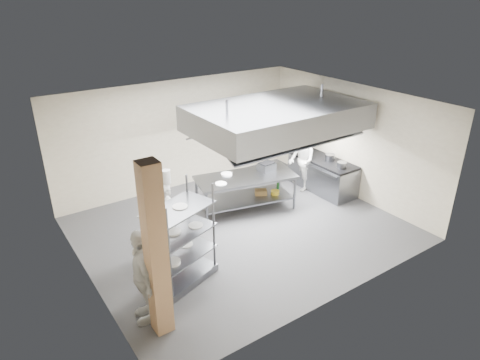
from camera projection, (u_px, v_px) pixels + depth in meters
floor at (241, 229)px, 10.06m from camera, size 7.00×7.00×0.00m
ceiling at (241, 103)px, 8.82m from camera, size 7.00×7.00×0.00m
wall_back at (179, 135)px, 11.69m from camera, size 7.00×0.00×7.00m
wall_left at (80, 214)px, 7.63m from camera, size 0.00×6.00×6.00m
wall_right at (351, 140)px, 11.24m from camera, size 0.00×6.00×6.00m
column at (156, 252)px, 6.52m from camera, size 0.30×0.30×3.00m
exhaust_hood at (277, 117)px, 10.03m from camera, size 4.00×2.50×0.60m
hood_strip_a at (246, 137)px, 9.70m from camera, size 1.60×0.12×0.04m
hood_strip_b at (305, 124)px, 10.63m from camera, size 1.60×0.12×0.04m
wall_shelf at (237, 125)px, 12.50m from camera, size 1.50×0.28×0.04m
island at (246, 193)px, 10.78m from camera, size 2.65×1.57×0.91m
island_worktop at (246, 177)px, 10.60m from camera, size 2.65×1.57×0.06m
island_undershelf at (246, 198)px, 10.84m from camera, size 2.43×1.42×0.04m
pass_rack at (180, 237)px, 7.93m from camera, size 1.46×1.13×1.93m
cooking_range at (322, 175)px, 11.85m from camera, size 0.80×2.00×0.84m
range_top at (324, 160)px, 11.66m from camera, size 0.78×1.96×0.06m
chef_head at (168, 219)px, 8.81m from camera, size 0.56×0.70×1.65m
chef_line at (301, 161)px, 11.70m from camera, size 0.90×1.00×1.69m
chef_plating at (144, 276)px, 7.02m from camera, size 0.65×1.09×1.73m
griddle at (267, 167)px, 10.86m from camera, size 0.44×0.36×0.20m
wicker_basket at (261, 192)px, 10.96m from camera, size 0.37×0.33×0.13m
stockpot at (330, 157)px, 11.52m from camera, size 0.26×0.26×0.18m
plate_stack at (181, 253)px, 8.07m from camera, size 0.28×0.28×0.05m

